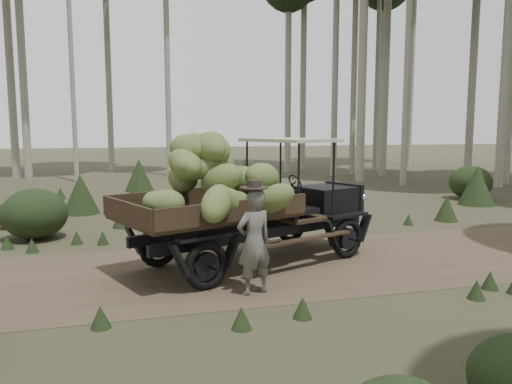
# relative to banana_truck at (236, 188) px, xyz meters

# --- Properties ---
(ground) EXTENTS (120.00, 120.00, 0.00)m
(ground) POSITION_rel_banana_truck_xyz_m (0.20, -0.06, -1.48)
(ground) COLOR #473D2B
(ground) RESTS_ON ground
(dirt_track) EXTENTS (70.00, 4.00, 0.01)m
(dirt_track) POSITION_rel_banana_truck_xyz_m (0.20, -0.06, -1.48)
(dirt_track) COLOR brown
(dirt_track) RESTS_ON ground
(banana_truck) EXTENTS (5.33, 3.58, 2.54)m
(banana_truck) POSITION_rel_banana_truck_xyz_m (0.00, 0.00, 0.00)
(banana_truck) COLOR black
(banana_truck) RESTS_ON ground
(farmer) EXTENTS (0.69, 0.55, 1.78)m
(farmer) POSITION_rel_banana_truck_xyz_m (-0.05, -1.45, -0.64)
(farmer) COLOR #5A5752
(farmer) RESTS_ON ground
(undergrowth) EXTENTS (22.70, 25.07, 1.40)m
(undergrowth) POSITION_rel_banana_truck_xyz_m (0.48, 1.75, -0.91)
(undergrowth) COLOR #233319
(undergrowth) RESTS_ON ground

